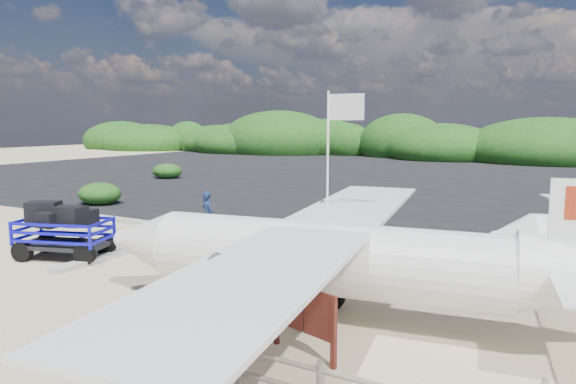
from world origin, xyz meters
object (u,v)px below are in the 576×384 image
baggage_cart (66,258)px  crew_a (208,215)px  signboard (303,355)px  aircraft_small (348,174)px  crew_b (342,241)px  flagpole (326,278)px  crew_c (329,244)px

baggage_cart → crew_a: crew_a is taller
baggage_cart → crew_a: (2.41, 4.70, 0.96)m
signboard → crew_a: (-8.04, 7.22, 0.96)m
crew_a → aircraft_small: crew_a is taller
crew_b → aircraft_small: 29.08m
crew_a → signboard: bearing=162.6°
baggage_cart → aircraft_small: aircraft_small is taller
baggage_cart → aircraft_small: size_ratio=0.40×
flagpole → crew_b: flagpole is taller
crew_b → crew_a: bearing=-2.8°
crew_b → crew_c: (0.00, -1.02, 0.11)m
aircraft_small → signboard: bearing=89.8°
crew_a → flagpole: bearing=-176.2°
flagpole → crew_b: bearing=97.6°
baggage_cart → crew_c: bearing=0.9°
signboard → baggage_cart: bearing=-177.8°
crew_a → crew_c: size_ratio=1.11×
flagpole → crew_c: 1.08m
crew_b → aircraft_small: size_ratio=0.19×
flagpole → aircraft_small: (-11.21, 28.54, 0.00)m
flagpole → signboard: 5.16m
flagpole → crew_a: 6.77m
crew_c → flagpole: bearing=117.1°
signboard → aircraft_small: size_ratio=0.22×
crew_a → crew_b: crew_a is taller
signboard → crew_b: 6.81m
flagpole → crew_a: flagpole is taller
flagpole → crew_c: bearing=109.3°
flagpole → signboard: size_ratio=3.12×
baggage_cart → crew_a: 5.37m
baggage_cart → flagpole: bearing=-3.2°
baggage_cart → signboard: bearing=-31.7°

